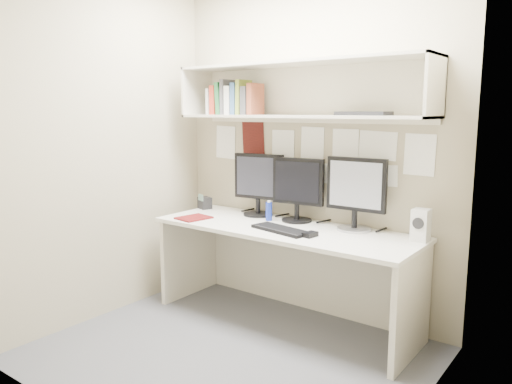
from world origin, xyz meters
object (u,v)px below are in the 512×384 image
Objects in this scene: monitor_center at (298,187)px; speaker at (421,225)px; keyboard at (281,230)px; maroon_notebook at (194,218)px; desk_phone at (205,203)px; monitor_right at (356,192)px; monitor_left at (259,182)px; desk at (284,274)px.

speaker is (0.96, -0.02, -0.16)m from monitor_center.
keyboard is (0.08, -0.35, -0.25)m from monitor_center.
desk_phone reaches higher than maroon_notebook.
monitor_right reaches higher than keyboard.
monitor_right is 1.14× the size of keyboard.
monitor_center is 0.94× the size of monitor_right.
monitor_left is at bearing 153.47° from keyboard.
maroon_notebook is (-1.18, -0.42, -0.27)m from monitor_right.
monitor_center is at bearing 24.15° from desk_phone.
keyboard is (-0.40, -0.35, -0.27)m from monitor_right.
desk_phone is at bearing 129.85° from maroon_notebook.
monitor_left is 1.03× the size of monitor_center.
monitor_right is 2.44× the size of speaker.
monitor_center is at bearing 178.55° from speaker.
monitor_left is 2.05× the size of maroon_notebook.
keyboard is 1.04m from desk_phone.
keyboard reaches higher than desk.
speaker is at bearing 22.61° from maroon_notebook.
keyboard is 0.79m from maroon_notebook.
monitor_center is 0.94m from desk_phone.
maroon_notebook is 1.82× the size of desk_phone.
maroon_notebook is at bearing -161.67° from monitor_right.
monitor_right is 0.51m from speaker.
monitor_center is (-0.03, 0.22, 0.63)m from desk.
speaker is 1.87m from desk_phone.
keyboard is 3.39× the size of desk_phone.
desk is at bearing 10.77° from desk_phone.
monitor_left is at bearing 178.94° from speaker.
desk_phone is at bearing 174.86° from keyboard.
monitor_center is at bearing 40.00° from maroon_notebook.
maroon_notebook is at bearing -164.87° from desk.
monitor_right reaches higher than maroon_notebook.
desk_phone is (-1.39, -0.06, -0.23)m from monitor_right.
monitor_center is at bearing 114.31° from keyboard.
speaker is at bearing -3.80° from monitor_right.
desk is 4.00× the size of monitor_left.
monitor_right is (0.85, -0.00, 0.01)m from monitor_left.
speaker is at bearing -9.83° from monitor_left.
keyboard is 0.94m from speaker.
monitor_left is 2.36× the size of speaker.
speaker is at bearing 31.51° from keyboard.
monitor_right is at bearing 177.17° from speaker.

